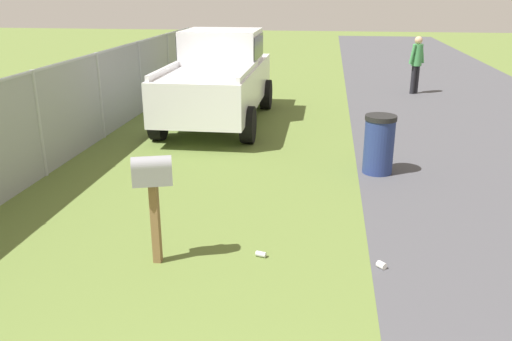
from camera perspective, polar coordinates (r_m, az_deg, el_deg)
mailbox at (r=5.90m, az=-11.16°, el=-1.00°), size 0.32×0.47×1.28m
pickup_truck at (r=12.51m, az=-4.04°, el=10.35°), size 4.98×2.18×2.09m
trash_bin at (r=9.15m, az=13.20°, el=2.78°), size 0.53×0.53×1.01m
pedestrian at (r=16.59m, az=17.03°, el=11.31°), size 0.34×0.48×1.69m
fence_section at (r=10.41m, az=-19.26°, el=6.74°), size 17.09×0.07×1.78m
litter_wrapper_midfield_a at (r=9.76m, az=12.43°, el=0.76°), size 0.14×0.15×0.01m
litter_can_midfield_b at (r=6.30m, az=0.55°, el=-9.06°), size 0.09×0.13×0.07m
litter_cup_far_scatter at (r=6.22m, az=13.47°, el=-9.96°), size 0.13×0.13×0.08m
litter_wrapper_near_hydrant at (r=8.70m, az=-11.76°, el=-1.47°), size 0.10×0.13×0.01m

